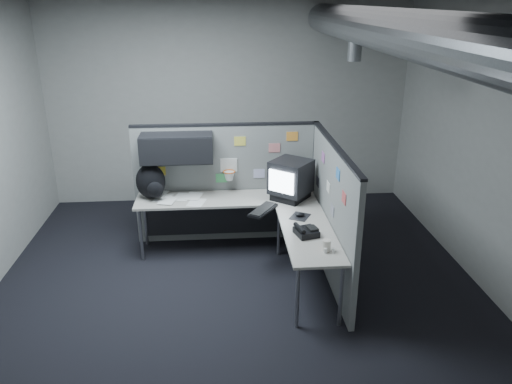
{
  "coord_description": "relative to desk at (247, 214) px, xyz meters",
  "views": [
    {
      "loc": [
        -0.19,
        -4.96,
        3.13
      ],
      "look_at": [
        0.24,
        0.35,
        1.05
      ],
      "focal_mm": 35.0,
      "sensor_mm": 36.0,
      "label": 1
    }
  ],
  "objects": [
    {
      "name": "backpack",
      "position": [
        -1.19,
        0.34,
        0.34
      ],
      "size": [
        0.4,
        0.36,
        0.45
      ],
      "rotation": [
        0.0,
        0.0,
        0.12
      ],
      "color": "black",
      "rests_on": "desk"
    },
    {
      "name": "bottles",
      "position": [
        0.75,
        -1.24,
        0.15
      ],
      "size": [
        0.12,
        0.13,
        0.07
      ],
      "rotation": [
        0.0,
        0.0,
        0.16
      ],
      "color": "silver",
      "rests_on": "desk"
    },
    {
      "name": "phone",
      "position": [
        0.59,
        -0.86,
        0.16
      ],
      "size": [
        0.28,
        0.29,
        0.11
      ],
      "rotation": [
        0.0,
        0.0,
        0.1
      ],
      "color": "black",
      "rests_on": "desk"
    },
    {
      "name": "room",
      "position": [
        0.41,
        -0.7,
        1.48
      ],
      "size": [
        5.62,
        5.62,
        3.22
      ],
      "color": "black",
      "rests_on": "ground"
    },
    {
      "name": "papers",
      "position": [
        -0.87,
        0.31,
        0.13
      ],
      "size": [
        0.75,
        0.61,
        0.02
      ],
      "rotation": [
        0.0,
        0.0,
        -0.26
      ],
      "color": "white",
      "rests_on": "desk"
    },
    {
      "name": "cup",
      "position": [
        0.74,
        -1.24,
        0.18
      ],
      "size": [
        0.09,
        0.09,
        0.12
      ],
      "primitive_type": "cylinder",
      "rotation": [
        0.0,
        0.0,
        -0.05
      ],
      "color": "beige",
      "rests_on": "desk"
    },
    {
      "name": "desk",
      "position": [
        0.0,
        0.0,
        0.0
      ],
      "size": [
        2.31,
        2.11,
        0.73
      ],
      "color": "#A9A398",
      "rests_on": "ground"
    },
    {
      "name": "partition_back",
      "position": [
        -0.4,
        0.53,
        0.38
      ],
      "size": [
        2.44,
        0.42,
        1.63
      ],
      "color": "slate",
      "rests_on": "ground"
    },
    {
      "name": "partition_right",
      "position": [
        0.95,
        -0.49,
        0.21
      ],
      "size": [
        0.07,
        2.23,
        1.63
      ],
      "color": "slate",
      "rests_on": "ground"
    },
    {
      "name": "monitor",
      "position": [
        0.57,
        0.2,
        0.38
      ],
      "size": [
        0.62,
        0.62,
        0.51
      ],
      "rotation": [
        0.0,
        0.0,
        0.11
      ],
      "color": "black",
      "rests_on": "desk"
    },
    {
      "name": "mouse",
      "position": [
        0.61,
        -0.38,
        0.14
      ],
      "size": [
        0.29,
        0.3,
        0.05
      ],
      "rotation": [
        0.0,
        0.0,
        0.29
      ],
      "color": "black",
      "rests_on": "desk"
    },
    {
      "name": "keyboard",
      "position": [
        0.19,
        -0.19,
        0.14
      ],
      "size": [
        0.4,
        0.49,
        0.04
      ],
      "rotation": [
        0.0,
        0.0,
        0.22
      ],
      "color": "black",
      "rests_on": "desk"
    }
  ]
}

